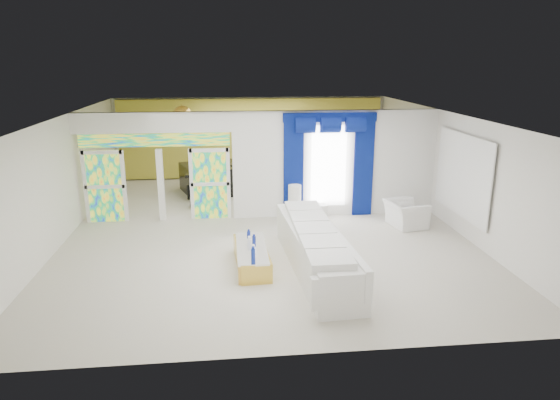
{
  "coord_description": "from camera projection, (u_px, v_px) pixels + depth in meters",
  "views": [
    {
      "loc": [
        -0.93,
        -12.62,
        4.37
      ],
      "look_at": [
        0.3,
        -1.2,
        1.1
      ],
      "focal_mm": 31.99,
      "sensor_mm": 36.0,
      "label": 1
    }
  ],
  "objects": [
    {
      "name": "armchair",
      "position": [
        406.0,
        214.0,
        13.4
      ],
      "size": [
        1.08,
        1.19,
        0.68
      ],
      "primitive_type": "imported",
      "rotation": [
        0.0,
        0.0,
        1.74
      ],
      "color": "silver",
      "rests_on": "ground"
    },
    {
      "name": "blue_pelmet",
      "position": [
        330.0,
        117.0,
        13.61
      ],
      "size": [
        2.6,
        0.12,
        0.25
      ],
      "primitive_type": "cube",
      "color": "#030343",
      "rests_on": "dividing_wall"
    },
    {
      "name": "console_table",
      "position": [
        305.0,
        212.0,
        14.05
      ],
      "size": [
        1.23,
        0.41,
        0.41
      ],
      "primitive_type": "cube",
      "rotation": [
        0.0,
        0.0,
        0.02
      ],
      "color": "silver",
      "rests_on": "ground"
    },
    {
      "name": "blue_drape_left",
      "position": [
        293.0,
        169.0,
        13.9
      ],
      "size": [
        0.55,
        0.1,
        2.8
      ],
      "primitive_type": "cube",
      "color": "#030343",
      "rests_on": "ground"
    },
    {
      "name": "piano_bench",
      "position": [
        205.0,
        201.0,
        15.27
      ],
      "size": [
        0.93,
        0.6,
        0.29
      ],
      "primitive_type": "cube",
      "rotation": [
        0.0,
        0.0,
        0.32
      ],
      "color": "black",
      "rests_on": "ground"
    },
    {
      "name": "stained_panel_right",
      "position": [
        210.0,
        184.0,
        13.89
      ],
      "size": [
        0.95,
        0.04,
        2.0
      ],
      "primitive_type": "cube",
      "color": "#994C3F",
      "rests_on": "ground"
    },
    {
      "name": "white_sofa",
      "position": [
        316.0,
        251.0,
        10.61
      ],
      "size": [
        1.21,
        4.46,
        0.84
      ],
      "primitive_type": "cube",
      "rotation": [
        0.0,
        0.0,
        0.06
      ],
      "color": "silver",
      "rests_on": "ground"
    },
    {
      "name": "chandelier",
      "position": [
        182.0,
        115.0,
        15.65
      ],
      "size": [
        0.6,
        0.6,
        0.6
      ],
      "primitive_type": "sphere",
      "color": "gold",
      "rests_on": "ceiling"
    },
    {
      "name": "tv_console",
      "position": [
        110.0,
        186.0,
        16.16
      ],
      "size": [
        0.6,
        0.56,
        0.76
      ],
      "primitive_type": "cube",
      "rotation": [
        0.0,
        0.0,
        -0.17
      ],
      "color": "tan",
      "rests_on": "ground"
    },
    {
      "name": "table_lamp",
      "position": [
        295.0,
        195.0,
        13.88
      ],
      "size": [
        0.36,
        0.36,
        0.58
      ],
      "primitive_type": "cylinder",
      "color": "silver",
      "rests_on": "console_table"
    },
    {
      "name": "coffee_table",
      "position": [
        252.0,
        257.0,
        10.81
      ],
      "size": [
        0.75,
        1.95,
        0.43
      ],
      "primitive_type": "cube",
      "rotation": [
        0.0,
        0.0,
        0.06
      ],
      "color": "gold",
      "rests_on": "ground"
    },
    {
      "name": "wall_mirror",
      "position": [
        463.0,
        175.0,
        12.48
      ],
      "size": [
        0.04,
        2.7,
        1.9
      ],
      "primitive_type": "cube",
      "color": "white",
      "rests_on": "ground"
    },
    {
      "name": "stained_panel_left",
      "position": [
        105.0,
        187.0,
        13.6
      ],
      "size": [
        0.95,
        0.04,
        2.0
      ],
      "primitive_type": "cube",
      "color": "#994C3F",
      "rests_on": "ground"
    },
    {
      "name": "floor",
      "position": [
        264.0,
        228.0,
        13.36
      ],
      "size": [
        12.0,
        12.0,
        0.0
      ],
      "primitive_type": "plane",
      "color": "#B7AF9E",
      "rests_on": "ground"
    },
    {
      "name": "dividing_header",
      "position": [
        154.0,
        122.0,
        13.28
      ],
      "size": [
        4.3,
        0.18,
        0.55
      ],
      "primitive_type": "cube",
      "color": "white",
      "rests_on": "dividing_wall"
    },
    {
      "name": "stained_transom",
      "position": [
        155.0,
        140.0,
        13.41
      ],
      "size": [
        4.0,
        0.05,
        0.35
      ],
      "primitive_type": "cube",
      "color": "#994C3F",
      "rests_on": "dividing_header"
    },
    {
      "name": "window_pane",
      "position": [
        329.0,
        166.0,
        14.02
      ],
      "size": [
        1.0,
        0.02,
        2.3
      ],
      "primitive_type": "cube",
      "color": "white",
      "rests_on": "dividing_wall"
    },
    {
      "name": "decanters",
      "position": [
        252.0,
        244.0,
        10.72
      ],
      "size": [
        0.19,
        1.15,
        0.24
      ],
      "color": "navy",
      "rests_on": "coffee_table"
    },
    {
      "name": "dividing_wall",
      "position": [
        337.0,
        163.0,
        14.12
      ],
      "size": [
        5.7,
        0.18,
        3.0
      ],
      "primitive_type": "cube",
      "color": "white",
      "rests_on": "ground"
    },
    {
      "name": "gold_curtains",
      "position": [
        252.0,
        138.0,
        18.59
      ],
      "size": [
        9.7,
        0.12,
        2.9
      ],
      "primitive_type": "cube",
      "color": "#AD9529",
      "rests_on": "ground"
    },
    {
      "name": "blue_drape_right",
      "position": [
        363.0,
        167.0,
        14.1
      ],
      "size": [
        0.55,
        0.1,
        2.8
      ],
      "primitive_type": "cube",
      "color": "#030343",
      "rests_on": "ground"
    },
    {
      "name": "grand_piano",
      "position": [
        207.0,
        179.0,
        16.72
      ],
      "size": [
        1.92,
        2.2,
        0.93
      ],
      "primitive_type": "cube",
      "rotation": [
        0.0,
        0.0,
        0.32
      ],
      "color": "black",
      "rests_on": "ground"
    }
  ]
}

